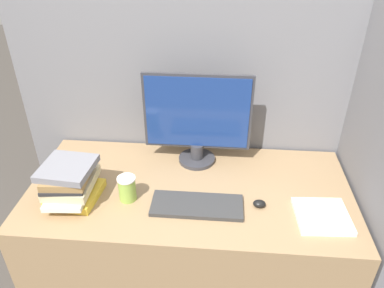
{
  "coord_description": "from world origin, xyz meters",
  "views": [
    {
      "loc": [
        0.14,
        -1.06,
        1.9
      ],
      "look_at": [
        0.01,
        0.43,
        0.97
      ],
      "focal_mm": 35.0,
      "sensor_mm": 36.0,
      "label": 1
    }
  ],
  "objects_px": {
    "keyboard": "(197,205)",
    "mouse": "(259,204)",
    "monitor": "(197,121)",
    "coffee_cup": "(127,188)",
    "book_stack": "(71,182)"
  },
  "relations": [
    {
      "from": "keyboard",
      "to": "mouse",
      "type": "relative_size",
      "value": 7.19
    },
    {
      "from": "monitor",
      "to": "coffee_cup",
      "type": "distance_m",
      "value": 0.5
    },
    {
      "from": "monitor",
      "to": "book_stack",
      "type": "relative_size",
      "value": 1.82
    },
    {
      "from": "keyboard",
      "to": "mouse",
      "type": "xyz_separation_m",
      "value": [
        0.29,
        0.03,
        0.01
      ]
    },
    {
      "from": "mouse",
      "to": "coffee_cup",
      "type": "distance_m",
      "value": 0.62
    },
    {
      "from": "monitor",
      "to": "book_stack",
      "type": "bearing_deg",
      "value": -147.29
    },
    {
      "from": "coffee_cup",
      "to": "mouse",
      "type": "bearing_deg",
      "value": -0.24
    },
    {
      "from": "keyboard",
      "to": "book_stack",
      "type": "height_order",
      "value": "book_stack"
    },
    {
      "from": "keyboard",
      "to": "book_stack",
      "type": "distance_m",
      "value": 0.6
    },
    {
      "from": "keyboard",
      "to": "coffee_cup",
      "type": "distance_m",
      "value": 0.34
    },
    {
      "from": "mouse",
      "to": "monitor",
      "type": "bearing_deg",
      "value": 131.86
    },
    {
      "from": "mouse",
      "to": "book_stack",
      "type": "height_order",
      "value": "book_stack"
    },
    {
      "from": "keyboard",
      "to": "monitor",
      "type": "bearing_deg",
      "value": 94.34
    },
    {
      "from": "mouse",
      "to": "book_stack",
      "type": "bearing_deg",
      "value": -179.37
    },
    {
      "from": "mouse",
      "to": "book_stack",
      "type": "relative_size",
      "value": 0.19
    }
  ]
}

